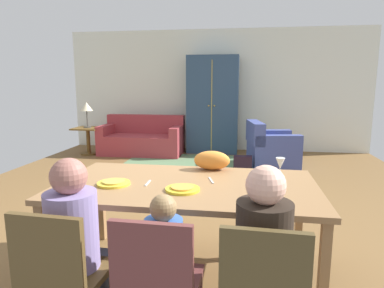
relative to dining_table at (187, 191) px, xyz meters
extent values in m
cube|color=brown|center=(-0.25, 1.96, -0.71)|extent=(6.79, 6.67, 0.02)
cube|color=silver|center=(-0.25, 5.34, 0.65)|extent=(6.79, 0.10, 2.70)
cube|color=olive|center=(0.00, 0.00, 0.04)|extent=(1.98, 1.09, 0.04)
cube|color=olive|center=(-0.93, -0.49, -0.34)|extent=(0.06, 0.06, 0.72)
cube|color=olive|center=(0.93, -0.49, -0.34)|extent=(0.06, 0.06, 0.72)
cube|color=olive|center=(-0.93, 0.49, -0.34)|extent=(0.06, 0.06, 0.72)
cube|color=olive|center=(0.93, 0.49, -0.34)|extent=(0.06, 0.06, 0.72)
cylinder|color=yellow|center=(-0.55, -0.12, 0.07)|extent=(0.25, 0.25, 0.02)
cylinder|color=gold|center=(-0.55, -0.12, 0.08)|extent=(0.17, 0.17, 0.01)
cylinder|color=yellow|center=(0.00, -0.18, 0.07)|extent=(0.25, 0.25, 0.02)
cylinder|color=gold|center=(0.00, -0.18, 0.08)|extent=(0.17, 0.17, 0.01)
cylinder|color=silver|center=(0.71, 0.18, 0.06)|extent=(0.06, 0.06, 0.01)
cylinder|color=silver|center=(0.71, 0.18, 0.11)|extent=(0.01, 0.01, 0.09)
cone|color=silver|center=(0.71, 0.18, 0.20)|extent=(0.07, 0.07, 0.09)
cube|color=silver|center=(-0.30, -0.05, 0.06)|extent=(0.02, 0.15, 0.01)
cube|color=silver|center=(0.18, 0.10, 0.06)|extent=(0.06, 0.17, 0.01)
cube|color=brown|center=(-0.55, -0.83, -0.27)|extent=(0.44, 0.44, 0.04)
cube|color=brown|center=(-0.56, -1.02, -0.04)|extent=(0.42, 0.06, 0.42)
cube|color=brown|center=(-0.72, -0.64, -0.49)|extent=(0.04, 0.04, 0.41)
cylinder|color=#8877AF|center=(-0.55, -0.77, -0.02)|extent=(0.30, 0.30, 0.46)
sphere|color=#9F6357|center=(-0.55, -0.77, 0.31)|extent=(0.21, 0.21, 0.21)
cube|color=brown|center=(0.00, -0.83, -0.27)|extent=(0.43, 0.43, 0.04)
cube|color=brown|center=(0.00, -1.02, -0.04)|extent=(0.42, 0.05, 0.42)
cylinder|color=#3862B9|center=(0.00, -0.77, -0.08)|extent=(0.22, 0.22, 0.33)
sphere|color=#97764B|center=(0.00, -0.77, 0.15)|extent=(0.15, 0.15, 0.15)
cube|color=#4E3E20|center=(0.54, -1.02, -0.04)|extent=(0.42, 0.06, 0.42)
cylinder|color=black|center=(0.55, -0.77, -0.02)|extent=(0.30, 0.30, 0.46)
sphere|color=#EEB299|center=(0.55, -0.77, 0.31)|extent=(0.21, 0.21, 0.21)
ellipsoid|color=orange|center=(0.15, 0.45, 0.15)|extent=(0.32, 0.16, 0.17)
cube|color=#5C7F56|center=(-0.55, 3.69, -0.70)|extent=(2.60, 1.80, 0.01)
cube|color=#9C333A|center=(-1.77, 4.49, -0.49)|extent=(1.75, 0.84, 0.42)
cube|color=#9C333A|center=(-1.77, 4.83, -0.08)|extent=(1.75, 0.20, 0.40)
cube|color=#9C333A|center=(-2.55, 4.49, -0.18)|extent=(0.18, 0.84, 0.20)
cube|color=#9C333A|center=(-0.98, 4.49, -0.18)|extent=(0.18, 0.84, 0.20)
cube|color=#3F4B8B|center=(0.96, 3.89, -0.49)|extent=(0.97, 0.98, 0.42)
cube|color=#3F4B8B|center=(0.63, 3.83, -0.08)|extent=(0.34, 0.87, 0.40)
cube|color=#3F4B8B|center=(1.02, 3.56, -0.18)|extent=(0.86, 0.32, 0.20)
cube|color=#3F4B8B|center=(0.91, 4.22, -0.18)|extent=(0.86, 0.32, 0.20)
cube|color=navy|center=(-0.27, 4.95, 0.35)|extent=(1.10, 0.56, 2.10)
cube|color=gold|center=(-0.27, 4.67, 0.35)|extent=(0.02, 0.01, 1.89)
sphere|color=gold|center=(-0.33, 4.66, 0.35)|extent=(0.04, 0.04, 0.04)
sphere|color=gold|center=(-0.21, 4.66, 0.35)|extent=(0.04, 0.04, 0.04)
cube|color=brown|center=(-2.90, 4.29, -0.13)|extent=(0.56, 0.56, 0.03)
cylinder|color=brown|center=(-2.90, 4.29, -0.42)|extent=(0.08, 0.08, 0.55)
cylinder|color=brown|center=(-2.90, 4.29, -0.68)|extent=(0.36, 0.36, 0.03)
cylinder|color=#44423E|center=(-2.90, 4.29, -0.11)|extent=(0.16, 0.16, 0.02)
cylinder|color=#44423E|center=(-2.90, 4.29, 0.07)|extent=(0.02, 0.02, 0.34)
cone|color=beige|center=(-2.90, 4.29, 0.33)|extent=(0.26, 0.26, 0.18)
cube|color=black|center=(0.41, 3.39, -0.57)|extent=(0.32, 0.16, 0.26)
camera|label=1|loc=(0.43, -2.49, 0.83)|focal=31.72mm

